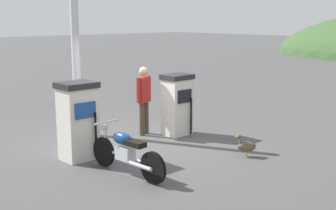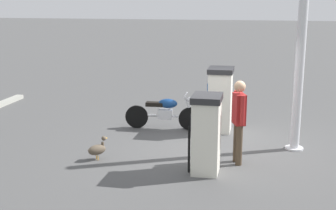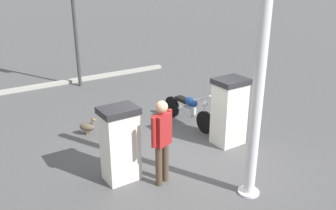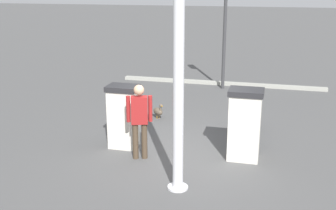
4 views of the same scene
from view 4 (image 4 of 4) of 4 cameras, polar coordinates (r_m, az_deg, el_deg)
The scene contains 9 objects.
ground_plane at distance 9.90m, azimuth 1.82°, elevation -6.41°, with size 120.00×120.00×0.00m, color #4C4C4C.
fuel_pump_near at distance 9.44m, azimuth 10.31°, elevation -2.55°, with size 0.65×0.75×1.60m.
fuel_pump_far at distance 10.03m, azimuth -6.05°, elevation -1.50°, with size 0.60×0.71×1.52m.
motorcycle_near_pump at distance 10.88m, azimuth 10.12°, elevation -2.02°, with size 1.97×0.56×0.93m.
attendant_person at distance 9.26m, azimuth -3.88°, elevation -1.61°, with size 0.30×0.57×1.70m.
wandering_duck at distance 12.19m, azimuth -1.34°, elevation -0.82°, with size 0.41×0.42×0.48m.
roadside_traffic_light at distance 15.35m, azimuth 7.64°, elevation 12.42°, with size 0.40×0.29×4.15m.
canopy_support_pole at distance 7.56m, azimuth 1.42°, elevation 2.84°, with size 0.40×0.40×4.28m.
road_edge_kerb at distance 16.39m, azimuth 7.17°, elevation 2.94°, with size 0.28×7.78×0.12m.
Camera 4 is at (-8.91, -1.98, 3.83)m, focal length 45.12 mm.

